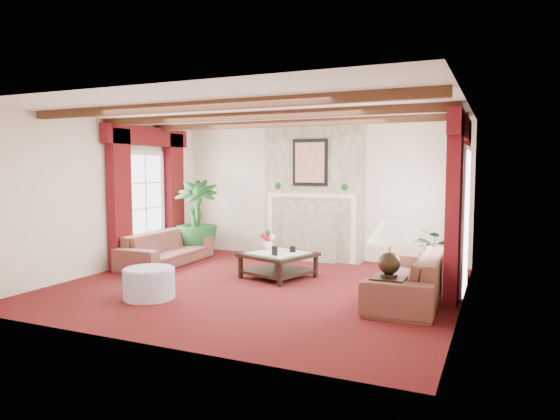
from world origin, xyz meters
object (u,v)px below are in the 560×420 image
at_px(potted_palm, 197,235).
at_px(ottoman, 149,284).
at_px(sofa_left, 167,243).
at_px(side_table, 389,296).
at_px(sofa_right, 408,268).
at_px(coffee_table, 278,265).

height_order(potted_palm, ottoman, potted_palm).
distance_m(sofa_left, side_table, 4.79).
xyz_separation_m(sofa_right, ottoman, (-3.38, -1.43, -0.23)).
xyz_separation_m(sofa_left, coffee_table, (2.40, -0.16, -0.21)).
relative_size(side_table, ottoman, 0.67).
height_order(sofa_right, coffee_table, sofa_right).
height_order(sofa_right, side_table, sofa_right).
relative_size(potted_palm, coffee_table, 1.77).
bearing_deg(coffee_table, sofa_right, 5.44).
xyz_separation_m(coffee_table, side_table, (2.14, -1.36, 0.03)).
distance_m(sofa_left, ottoman, 2.46).
distance_m(sofa_right, ottoman, 3.68).
relative_size(sofa_right, coffee_table, 2.23).
relative_size(sofa_left, side_table, 4.47).
height_order(sofa_right, ottoman, sofa_right).
xyz_separation_m(potted_palm, ottoman, (1.28, -3.15, -0.23)).
bearing_deg(side_table, coffee_table, 147.58).
bearing_deg(side_table, sofa_right, 82.98).
distance_m(potted_palm, side_table, 5.23).
relative_size(coffee_table, ottoman, 1.42).
bearing_deg(side_table, sofa_left, 161.57).
bearing_deg(ottoman, side_table, 10.24).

